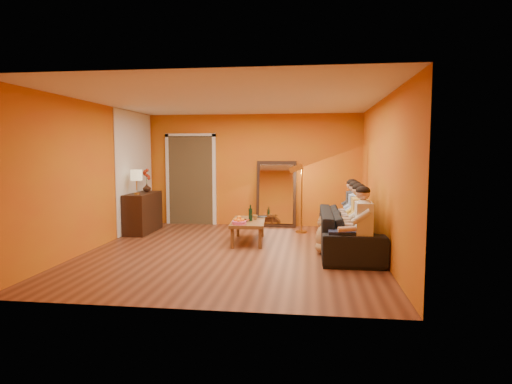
# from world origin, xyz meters

# --- Properties ---
(room_shell) EXTENTS (5.00, 5.50, 2.60)m
(room_shell) POSITION_xyz_m (0.00, 0.37, 1.30)
(room_shell) COLOR brown
(room_shell) RESTS_ON ground
(white_accent) EXTENTS (0.02, 1.90, 2.58)m
(white_accent) POSITION_xyz_m (-2.48, 1.75, 1.30)
(white_accent) COLOR white
(white_accent) RESTS_ON wall_left
(doorway_recess) EXTENTS (1.06, 0.30, 2.10)m
(doorway_recess) POSITION_xyz_m (-1.50, 2.83, 1.05)
(doorway_recess) COLOR #3F2D19
(doorway_recess) RESTS_ON floor
(door_jamb_left) EXTENTS (0.08, 0.06, 2.20)m
(door_jamb_left) POSITION_xyz_m (-2.07, 2.71, 1.05)
(door_jamb_left) COLOR white
(door_jamb_left) RESTS_ON wall_back
(door_jamb_right) EXTENTS (0.08, 0.06, 2.20)m
(door_jamb_right) POSITION_xyz_m (-0.93, 2.71, 1.05)
(door_jamb_right) COLOR white
(door_jamb_right) RESTS_ON wall_back
(door_header) EXTENTS (1.22, 0.06, 0.08)m
(door_header) POSITION_xyz_m (-1.50, 2.71, 2.12)
(door_header) COLOR white
(door_header) RESTS_ON wall_back
(mirror_frame) EXTENTS (0.92, 0.27, 1.51)m
(mirror_frame) POSITION_xyz_m (0.55, 2.63, 0.76)
(mirror_frame) COLOR black
(mirror_frame) RESTS_ON floor
(mirror_glass) EXTENTS (0.78, 0.21, 1.35)m
(mirror_glass) POSITION_xyz_m (0.55, 2.59, 0.76)
(mirror_glass) COLOR white
(mirror_glass) RESTS_ON mirror_frame
(sideboard) EXTENTS (0.44, 1.18, 0.85)m
(sideboard) POSITION_xyz_m (-2.24, 1.55, 0.42)
(sideboard) COLOR black
(sideboard) RESTS_ON floor
(table_lamp) EXTENTS (0.24, 0.24, 0.51)m
(table_lamp) POSITION_xyz_m (-2.24, 1.25, 1.10)
(table_lamp) COLOR beige
(table_lamp) RESTS_ON sideboard
(sofa) EXTENTS (2.46, 0.96, 0.72)m
(sofa) POSITION_xyz_m (2.00, 0.29, 0.36)
(sofa) COLOR black
(sofa) RESTS_ON floor
(coffee_table) EXTENTS (0.71, 1.26, 0.42)m
(coffee_table) POSITION_xyz_m (0.16, 0.82, 0.21)
(coffee_table) COLOR brown
(coffee_table) RESTS_ON floor
(floor_lamp) EXTENTS (0.32, 0.27, 1.44)m
(floor_lamp) POSITION_xyz_m (1.15, 1.91, 0.72)
(floor_lamp) COLOR #C28D39
(floor_lamp) RESTS_ON floor
(dog) EXTENTS (0.44, 0.59, 0.63)m
(dog) POSITION_xyz_m (1.60, 0.11, 0.32)
(dog) COLOR #9E6C47
(dog) RESTS_ON floor
(person_far_left) EXTENTS (0.70, 0.44, 1.22)m
(person_far_left) POSITION_xyz_m (2.13, -0.71, 0.61)
(person_far_left) COLOR beige
(person_far_left) RESTS_ON sofa
(person_mid_left) EXTENTS (0.70, 0.44, 1.22)m
(person_mid_left) POSITION_xyz_m (2.13, -0.16, 0.61)
(person_mid_left) COLOR gold
(person_mid_left) RESTS_ON sofa
(person_mid_right) EXTENTS (0.70, 0.44, 1.22)m
(person_mid_right) POSITION_xyz_m (2.13, 0.39, 0.61)
(person_mid_right) COLOR #9AB6EE
(person_mid_right) RESTS_ON sofa
(person_far_right) EXTENTS (0.70, 0.44, 1.22)m
(person_far_right) POSITION_xyz_m (2.13, 0.94, 0.61)
(person_far_right) COLOR #343539
(person_far_right) RESTS_ON sofa
(fruit_bowl) EXTENTS (0.26, 0.26, 0.16)m
(fruit_bowl) POSITION_xyz_m (0.06, 0.37, 0.50)
(fruit_bowl) COLOR #F25589
(fruit_bowl) RESTS_ON coffee_table
(wine_bottle) EXTENTS (0.07, 0.07, 0.31)m
(wine_bottle) POSITION_xyz_m (0.21, 0.77, 0.58)
(wine_bottle) COLOR black
(wine_bottle) RESTS_ON coffee_table
(tumbler) EXTENTS (0.11, 0.11, 0.09)m
(tumbler) POSITION_xyz_m (0.28, 0.94, 0.46)
(tumbler) COLOR #B27F3F
(tumbler) RESTS_ON coffee_table
(laptop) EXTENTS (0.35, 0.27, 0.02)m
(laptop) POSITION_xyz_m (0.34, 1.17, 0.43)
(laptop) COLOR black
(laptop) RESTS_ON coffee_table
(book_lower) EXTENTS (0.25, 0.27, 0.02)m
(book_lower) POSITION_xyz_m (-0.02, 0.62, 0.43)
(book_lower) COLOR black
(book_lower) RESTS_ON coffee_table
(book_mid) EXTENTS (0.25, 0.30, 0.02)m
(book_mid) POSITION_xyz_m (-0.01, 0.63, 0.45)
(book_mid) COLOR #9F2812
(book_mid) RESTS_ON book_lower
(book_upper) EXTENTS (0.23, 0.25, 0.02)m
(book_upper) POSITION_xyz_m (-0.02, 0.61, 0.47)
(book_upper) COLOR black
(book_upper) RESTS_ON book_mid
(vase) EXTENTS (0.17, 0.17, 0.18)m
(vase) POSITION_xyz_m (-2.24, 1.80, 0.94)
(vase) COLOR black
(vase) RESTS_ON sideboard
(flowers) EXTENTS (0.17, 0.17, 0.51)m
(flowers) POSITION_xyz_m (-2.24, 1.80, 1.23)
(flowers) COLOR #9F2812
(flowers) RESTS_ON vase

